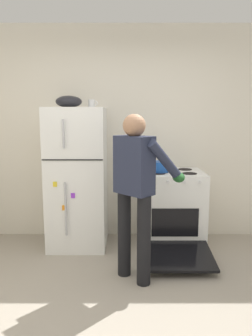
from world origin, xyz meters
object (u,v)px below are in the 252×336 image
object	(u,v)px
mixing_bowl	(70,102)
person_cook	(138,183)
red_pot	(161,167)
refrigerator	(79,178)
coffee_mug	(93,104)
stove_range	(173,209)

from	to	relation	value
mixing_bowl	person_cook	bearing A→B (deg)	-47.89
mixing_bowl	red_pot	bearing A→B (deg)	-2.69
refrigerator	mixing_bowl	bearing A→B (deg)	179.78
refrigerator	mixing_bowl	world-z (taller)	mixing_bowl
person_cook	red_pot	world-z (taller)	person_cook
red_pot	mixing_bowl	bearing A→B (deg)	177.31
refrigerator	coffee_mug	xyz separation A→B (m)	(0.18, 0.05, 0.89)
red_pot	coffee_mug	bearing A→B (deg)	172.88
stove_range	person_cook	xyz separation A→B (m)	(-0.45, -0.83, 0.51)
coffee_mug	refrigerator	bearing A→B (deg)	-164.60
stove_range	red_pot	bearing A→B (deg)	-168.67
stove_range	red_pot	distance (m)	0.56
person_cook	stove_range	bearing A→B (deg)	61.49
refrigerator	red_pot	size ratio (longest dim) A/B	5.20
person_cook	red_pot	distance (m)	0.85
person_cook	refrigerator	bearing A→B (deg)	129.01
stove_range	person_cook	distance (m)	1.08
red_pot	coffee_mug	distance (m)	1.09
refrigerator	person_cook	xyz separation A→B (m)	(0.69, -0.85, 0.12)
red_pot	mixing_bowl	world-z (taller)	mixing_bowl
red_pot	stove_range	bearing A→B (deg)	11.33
stove_range	mixing_bowl	world-z (taller)	mixing_bowl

